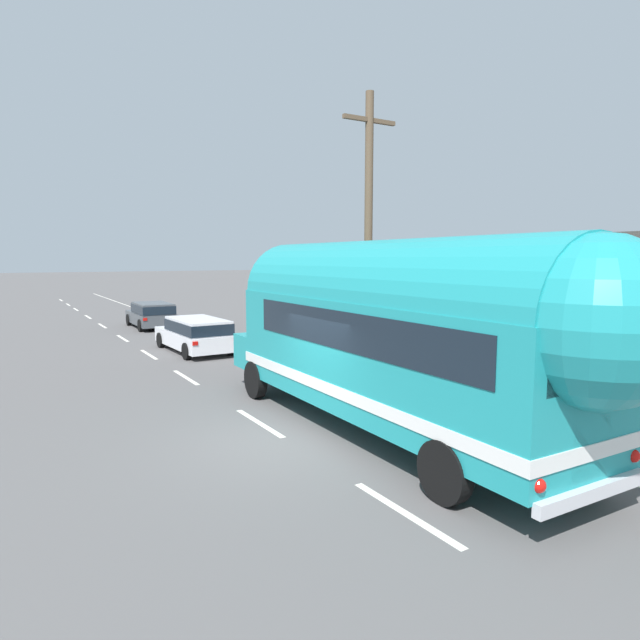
# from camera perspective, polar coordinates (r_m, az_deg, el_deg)

# --- Properties ---
(ground_plane) EXTENTS (300.00, 300.00, 0.00)m
(ground_plane) POSITION_cam_1_polar(r_m,az_deg,el_deg) (11.48, -3.43, -12.54)
(ground_plane) COLOR #565454
(lane_markings) EXTENTS (4.07, 80.00, 0.01)m
(lane_markings) POSITION_cam_1_polar(r_m,az_deg,el_deg) (24.01, -11.74, -2.58)
(lane_markings) COLOR silver
(lane_markings) RESTS_ON ground
(roadside_building) EXTENTS (10.42, 16.19, 4.34)m
(roadside_building) POSITION_cam_1_polar(r_m,az_deg,el_deg) (20.05, 29.14, 1.20)
(roadside_building) COLOR gray
(roadside_building) RESTS_ON ground
(utility_pole) EXTENTS (1.80, 0.24, 8.50)m
(utility_pole) POSITION_cam_1_polar(r_m,az_deg,el_deg) (16.20, 5.11, 8.90)
(utility_pole) COLOR brown
(utility_pole) RESTS_ON ground
(painted_bus) EXTENTS (2.75, 11.84, 4.12)m
(painted_bus) POSITION_cam_1_polar(r_m,az_deg,el_deg) (11.08, 8.19, -1.03)
(painted_bus) COLOR teal
(painted_bus) RESTS_ON ground
(car_lead) EXTENTS (2.06, 4.78, 1.37)m
(car_lead) POSITION_cam_1_polar(r_m,az_deg,el_deg) (22.19, -12.92, -1.29)
(car_lead) COLOR white
(car_lead) RESTS_ON ground
(car_second) EXTENTS (2.00, 4.42, 1.37)m
(car_second) POSITION_cam_1_polar(r_m,az_deg,el_deg) (30.55, -17.27, 0.67)
(car_second) COLOR #474C51
(car_second) RESTS_ON ground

